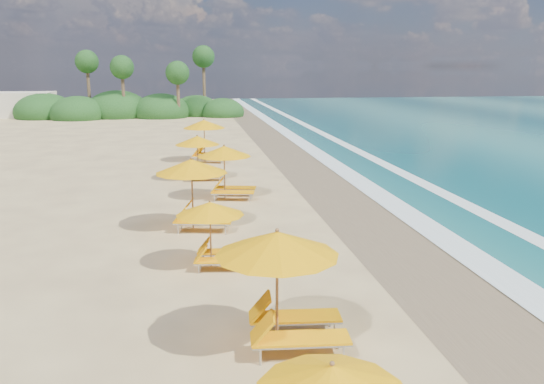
{
  "coord_description": "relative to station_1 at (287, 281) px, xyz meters",
  "views": [
    {
      "loc": [
        -2.94,
        -19.43,
        5.71
      ],
      "look_at": [
        0.0,
        0.0,
        1.2
      ],
      "focal_mm": 36.28,
      "sensor_mm": 36.0,
      "label": 1
    }
  ],
  "objects": [
    {
      "name": "surf_foam",
      "position": [
        7.77,
        9.08,
        -1.41
      ],
      "size": [
        4.0,
        160.0,
        0.01
      ],
      "color": "white",
      "rests_on": "ground"
    },
    {
      "name": "station_2",
      "position": [
        -1.2,
        4.89,
        -0.32
      ],
      "size": [
        2.33,
        2.21,
        1.99
      ],
      "rotation": [
        0.0,
        0.0,
        -0.13
      ],
      "color": "olive",
      "rests_on": "ground"
    },
    {
      "name": "wet_sand",
      "position": [
        5.07,
        9.08,
        -1.43
      ],
      "size": [
        4.0,
        160.0,
        0.01
      ],
      "primitive_type": "cube",
      "color": "olive",
      "rests_on": "ground"
    },
    {
      "name": "beach_building",
      "position": [
        -20.93,
        57.08,
        -0.04
      ],
      "size": [
        7.0,
        5.0,
        2.8
      ],
      "primitive_type": "cube",
      "color": "beige",
      "rests_on": "ground"
    },
    {
      "name": "station_6",
      "position": [
        -0.77,
        23.17,
        0.03
      ],
      "size": [
        3.34,
        3.27,
        2.61
      ],
      "rotation": [
        0.0,
        0.0,
        -0.33
      ],
      "color": "olive",
      "rests_on": "ground"
    },
    {
      "name": "station_1",
      "position": [
        0.0,
        0.0,
        0.0
      ],
      "size": [
        2.9,
        2.71,
        2.56
      ],
      "rotation": [
        0.0,
        0.0,
        -0.08
      ],
      "color": "olive",
      "rests_on": "ground"
    },
    {
      "name": "treeline",
      "position": [
        -8.87,
        54.59,
        -0.44
      ],
      "size": [
        25.8,
        8.8,
        9.74
      ],
      "color": "#163D14",
      "rests_on": "ground"
    },
    {
      "name": "station_4",
      "position": [
        -0.21,
        13.36,
        -0.09
      ],
      "size": [
        2.9,
        2.78,
        2.4
      ],
      "rotation": [
        0.0,
        0.0,
        -0.2
      ],
      "color": "olive",
      "rests_on": "ground"
    },
    {
      "name": "station_5",
      "position": [
        -1.3,
        17.67,
        -0.14
      ],
      "size": [
        2.52,
        2.33,
        2.32
      ],
      "rotation": [
        0.0,
        0.0,
        -0.02
      ],
      "color": "olive",
      "rests_on": "ground"
    },
    {
      "name": "station_3",
      "position": [
        -1.64,
        8.88,
        0.02
      ],
      "size": [
        3.14,
        3.01,
        2.6
      ],
      "rotation": [
        0.0,
        0.0,
        -0.2
      ],
      "color": "olive",
      "rests_on": "ground"
    },
    {
      "name": "ground",
      "position": [
        1.07,
        9.08,
        -1.44
      ],
      "size": [
        160.0,
        160.0,
        0.0
      ],
      "primitive_type": "plane",
      "color": "#D6BA7D",
      "rests_on": "ground"
    }
  ]
}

